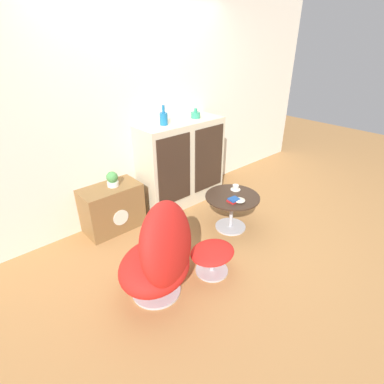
{
  "coord_description": "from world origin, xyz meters",
  "views": [
    {
      "loc": [
        -1.99,
        -1.79,
        2.09
      ],
      "look_at": [
        -0.04,
        0.4,
        0.55
      ],
      "focal_mm": 28.0,
      "sensor_mm": 36.0,
      "label": 1
    }
  ],
  "objects_px": {
    "sideboard": "(181,163)",
    "teacup": "(236,188)",
    "potted_plant": "(112,179)",
    "bowl": "(239,200)",
    "egg_chair": "(161,255)",
    "book_stack": "(234,200)",
    "coffee_table": "(232,206)",
    "vase_leftmost": "(164,118)",
    "vase_inner_left": "(196,115)",
    "tv_console": "(112,208)",
    "ottoman": "(212,255)"
  },
  "relations": [
    {
      "from": "bowl",
      "to": "egg_chair",
      "type": "bearing_deg",
      "value": -172.29
    },
    {
      "from": "tv_console",
      "to": "teacup",
      "type": "height_order",
      "value": "tv_console"
    },
    {
      "from": "potted_plant",
      "to": "bowl",
      "type": "height_order",
      "value": "potted_plant"
    },
    {
      "from": "ottoman",
      "to": "egg_chair",
      "type": "bearing_deg",
      "value": 169.96
    },
    {
      "from": "potted_plant",
      "to": "coffee_table",
      "type": "bearing_deg",
      "value": -43.2
    },
    {
      "from": "teacup",
      "to": "book_stack",
      "type": "bearing_deg",
      "value": -143.3
    },
    {
      "from": "sideboard",
      "to": "teacup",
      "type": "xyz_separation_m",
      "value": [
        0.16,
        -0.83,
        -0.11
      ]
    },
    {
      "from": "vase_leftmost",
      "to": "teacup",
      "type": "bearing_deg",
      "value": -63.31
    },
    {
      "from": "tv_console",
      "to": "vase_inner_left",
      "type": "height_order",
      "value": "vase_inner_left"
    },
    {
      "from": "egg_chair",
      "to": "vase_inner_left",
      "type": "xyz_separation_m",
      "value": [
        1.5,
        1.22,
        0.74
      ]
    },
    {
      "from": "bowl",
      "to": "ottoman",
      "type": "bearing_deg",
      "value": -159.09
    },
    {
      "from": "tv_console",
      "to": "potted_plant",
      "type": "height_order",
      "value": "potted_plant"
    },
    {
      "from": "book_stack",
      "to": "potted_plant",
      "type": "bearing_deg",
      "value": 131.45
    },
    {
      "from": "sideboard",
      "to": "teacup",
      "type": "relative_size",
      "value": 9.8
    },
    {
      "from": "coffee_table",
      "to": "teacup",
      "type": "bearing_deg",
      "value": 29.87
    },
    {
      "from": "sideboard",
      "to": "tv_console",
      "type": "bearing_deg",
      "value": 178.23
    },
    {
      "from": "egg_chair",
      "to": "book_stack",
      "type": "bearing_deg",
      "value": 10.12
    },
    {
      "from": "teacup",
      "to": "bowl",
      "type": "xyz_separation_m",
      "value": [
        -0.19,
        -0.22,
        -0.01
      ]
    },
    {
      "from": "tv_console",
      "to": "potted_plant",
      "type": "relative_size",
      "value": 3.86
    },
    {
      "from": "teacup",
      "to": "bowl",
      "type": "relative_size",
      "value": 0.91
    },
    {
      "from": "sideboard",
      "to": "ottoman",
      "type": "bearing_deg",
      "value": -118.52
    },
    {
      "from": "sideboard",
      "to": "vase_inner_left",
      "type": "bearing_deg",
      "value": 0.86
    },
    {
      "from": "vase_leftmost",
      "to": "vase_inner_left",
      "type": "height_order",
      "value": "vase_leftmost"
    },
    {
      "from": "vase_inner_left",
      "to": "coffee_table",
      "type": "bearing_deg",
      "value": -105.17
    },
    {
      "from": "vase_inner_left",
      "to": "potted_plant",
      "type": "xyz_separation_m",
      "value": [
        -1.26,
        0.03,
        -0.54
      ]
    },
    {
      "from": "vase_inner_left",
      "to": "teacup",
      "type": "height_order",
      "value": "vase_inner_left"
    },
    {
      "from": "potted_plant",
      "to": "book_stack",
      "type": "xyz_separation_m",
      "value": [
        0.92,
        -1.04,
        -0.18
      ]
    },
    {
      "from": "vase_leftmost",
      "to": "vase_inner_left",
      "type": "bearing_deg",
      "value": 0.0
    },
    {
      "from": "vase_leftmost",
      "to": "teacup",
      "type": "distance_m",
      "value": 1.2
    },
    {
      "from": "bowl",
      "to": "potted_plant",
      "type": "bearing_deg",
      "value": 131.73
    },
    {
      "from": "coffee_table",
      "to": "vase_inner_left",
      "type": "xyz_separation_m",
      "value": [
        0.25,
        0.92,
        0.87
      ]
    },
    {
      "from": "sideboard",
      "to": "potted_plant",
      "type": "relative_size",
      "value": 6.69
    },
    {
      "from": "vase_leftmost",
      "to": "vase_inner_left",
      "type": "distance_m",
      "value": 0.52
    },
    {
      "from": "ottoman",
      "to": "potted_plant",
      "type": "xyz_separation_m",
      "value": [
        -0.29,
        1.34,
        0.43
      ]
    },
    {
      "from": "vase_inner_left",
      "to": "book_stack",
      "type": "bearing_deg",
      "value": -108.53
    },
    {
      "from": "egg_chair",
      "to": "vase_leftmost",
      "type": "bearing_deg",
      "value": 50.98
    },
    {
      "from": "coffee_table",
      "to": "potted_plant",
      "type": "distance_m",
      "value": 1.42
    },
    {
      "from": "teacup",
      "to": "book_stack",
      "type": "distance_m",
      "value": 0.3
    },
    {
      "from": "coffee_table",
      "to": "teacup",
      "type": "height_order",
      "value": "teacup"
    },
    {
      "from": "coffee_table",
      "to": "bowl",
      "type": "distance_m",
      "value": 0.2
    },
    {
      "from": "tv_console",
      "to": "coffee_table",
      "type": "bearing_deg",
      "value": -41.78
    },
    {
      "from": "potted_plant",
      "to": "teacup",
      "type": "relative_size",
      "value": 1.46
    },
    {
      "from": "coffee_table",
      "to": "vase_inner_left",
      "type": "height_order",
      "value": "vase_inner_left"
    },
    {
      "from": "ottoman",
      "to": "vase_leftmost",
      "type": "relative_size",
      "value": 1.96
    },
    {
      "from": "sideboard",
      "to": "ottoman",
      "type": "height_order",
      "value": "sideboard"
    },
    {
      "from": "ottoman",
      "to": "vase_leftmost",
      "type": "distance_m",
      "value": 1.71
    },
    {
      "from": "tv_console",
      "to": "book_stack",
      "type": "distance_m",
      "value": 1.43
    },
    {
      "from": "vase_leftmost",
      "to": "book_stack",
      "type": "distance_m",
      "value": 1.28
    },
    {
      "from": "egg_chair",
      "to": "vase_leftmost",
      "type": "distance_m",
      "value": 1.75
    },
    {
      "from": "egg_chair",
      "to": "vase_inner_left",
      "type": "bearing_deg",
      "value": 39.03
    }
  ]
}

